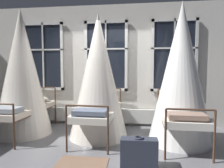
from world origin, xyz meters
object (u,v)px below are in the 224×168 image
at_px(suitcase_dark, 139,153).
at_px(cot_second, 98,78).
at_px(cot_first, 22,74).
at_px(cot_third, 181,75).

bearing_deg(suitcase_dark, cot_second, 122.10).
xyz_separation_m(cot_second, suitcase_dark, (0.89, -1.30, -1.07)).
relative_size(cot_first, suitcase_dark, 5.00).
distance_m(cot_third, suitcase_dark, 1.85).
distance_m(cot_first, cot_second, 1.75).
height_order(cot_second, suitcase_dark, cot_second).
bearing_deg(cot_first, cot_third, -90.62).
bearing_deg(cot_first, suitcase_dark, -115.34).
relative_size(cot_second, suitcase_dark, 4.70).
height_order(cot_third, suitcase_dark, cot_third).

